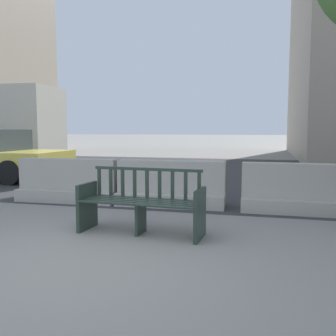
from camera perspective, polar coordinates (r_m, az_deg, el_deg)
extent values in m
plane|color=gray|center=(4.18, -14.60, -14.03)|extent=(200.00, 200.00, 0.00)
cube|color=#333335|center=(12.37, 5.20, -0.68)|extent=(120.00, 12.00, 0.01)
cube|color=#28382D|center=(5.45, -12.23, -5.69)|extent=(0.08, 0.52, 0.66)
cube|color=#28382D|center=(4.85, 4.89, -7.02)|extent=(0.08, 0.52, 0.66)
cube|color=#28382D|center=(5.12, -4.18, -7.55)|extent=(0.06, 0.33, 0.45)
cube|color=#28382D|center=(4.86, -5.23, -5.57)|extent=(1.60, 0.18, 0.02)
cube|color=#28382D|center=(4.97, -4.70, -5.32)|extent=(1.60, 0.18, 0.02)
cube|color=#28382D|center=(5.07, -4.20, -5.08)|extent=(1.60, 0.18, 0.02)
cube|color=#28382D|center=(5.18, -3.71, -4.86)|extent=(1.60, 0.18, 0.02)
cube|color=#28382D|center=(5.28, -3.25, -4.64)|extent=(1.60, 0.18, 0.02)
cube|color=#28382D|center=(5.23, -3.23, -0.18)|extent=(1.60, 0.14, 0.04)
cube|color=#28382D|center=(5.57, -10.43, -2.07)|extent=(0.05, 0.03, 0.38)
cube|color=#28382D|center=(5.48, -8.71, -2.16)|extent=(0.05, 0.03, 0.38)
cube|color=#28382D|center=(5.40, -6.93, -2.26)|extent=(0.05, 0.03, 0.38)
cube|color=#28382D|center=(5.33, -5.10, -2.36)|extent=(0.05, 0.03, 0.38)
cube|color=#28382D|center=(5.26, -3.22, -2.45)|extent=(0.05, 0.03, 0.38)
cube|color=#28382D|center=(5.19, -1.29, -2.55)|extent=(0.05, 0.03, 0.38)
cube|color=#28382D|center=(5.13, 0.69, -2.65)|extent=(0.05, 0.03, 0.38)
cube|color=#28382D|center=(5.08, 2.71, -2.74)|extent=(0.05, 0.03, 0.38)
cube|color=#28382D|center=(5.04, 4.77, -2.83)|extent=(0.05, 0.03, 0.38)
cube|color=#28382D|center=(5.38, -12.41, -2.44)|extent=(0.08, 0.46, 0.03)
cube|color=#28382D|center=(4.77, 4.86, -3.38)|extent=(0.08, 0.46, 0.03)
cube|color=#ADA89E|center=(6.99, 0.46, -4.77)|extent=(2.02, 0.75, 0.24)
cube|color=#ADA89E|center=(6.92, 0.46, -1.35)|extent=(2.01, 0.37, 0.60)
cube|color=#ADA89E|center=(7.68, -14.85, -3.99)|extent=(2.01, 0.72, 0.24)
cube|color=#ADA89E|center=(7.62, -14.93, -0.88)|extent=(2.01, 0.34, 0.60)
cube|color=#ADA89E|center=(6.80, 19.64, -5.41)|extent=(2.00, 0.69, 0.24)
cube|color=#ADA89E|center=(6.74, 19.77, -1.90)|extent=(2.00, 0.31, 0.60)
cylinder|color=black|center=(11.73, -17.60, 0.27)|extent=(0.64, 0.23, 0.64)
cylinder|color=black|center=(10.31, -22.93, -0.66)|extent=(0.64, 0.23, 0.64)
cylinder|color=black|center=(14.63, -21.38, 1.71)|extent=(0.91, 0.31, 0.90)
cylinder|color=black|center=(16.36, -17.41, 2.24)|extent=(0.91, 0.31, 0.90)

